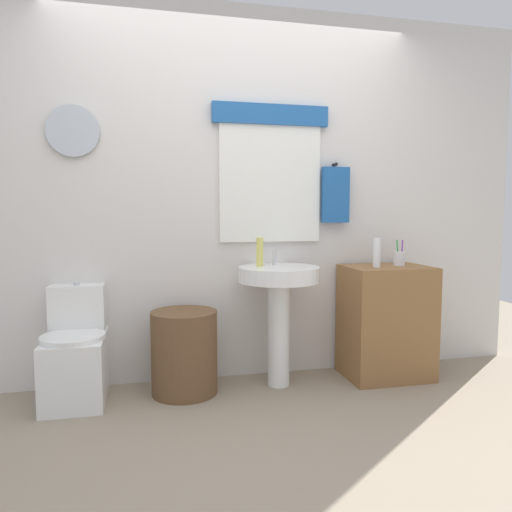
# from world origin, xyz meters

# --- Properties ---
(ground_plane) EXTENTS (8.00, 8.00, 0.00)m
(ground_plane) POSITION_xyz_m (0.00, 0.00, 0.00)
(ground_plane) COLOR gray
(back_wall) EXTENTS (4.40, 0.18, 2.60)m
(back_wall) POSITION_xyz_m (0.00, 1.15, 1.30)
(back_wall) COLOR silver
(back_wall) RESTS_ON ground_plane
(toilet) EXTENTS (0.38, 0.51, 0.73)m
(toilet) POSITION_xyz_m (-1.06, 0.88, 0.28)
(toilet) COLOR white
(toilet) RESTS_ON ground_plane
(laundry_hamper) EXTENTS (0.43, 0.43, 0.54)m
(laundry_hamper) POSITION_xyz_m (-0.39, 0.85, 0.27)
(laundry_hamper) COLOR brown
(laundry_hamper) RESTS_ON ground_plane
(pedestal_sink) EXTENTS (0.55, 0.55, 0.82)m
(pedestal_sink) POSITION_xyz_m (0.25, 0.85, 0.62)
(pedestal_sink) COLOR white
(pedestal_sink) RESTS_ON ground_plane
(faucet) EXTENTS (0.03, 0.03, 0.10)m
(faucet) POSITION_xyz_m (0.25, 0.97, 0.87)
(faucet) COLOR silver
(faucet) RESTS_ON pedestal_sink
(wooden_cabinet) EXTENTS (0.59, 0.44, 0.80)m
(wooden_cabinet) POSITION_xyz_m (1.05, 0.85, 0.40)
(wooden_cabinet) COLOR olive
(wooden_cabinet) RESTS_ON ground_plane
(soap_bottle) EXTENTS (0.05, 0.05, 0.20)m
(soap_bottle) POSITION_xyz_m (0.13, 0.90, 0.91)
(soap_bottle) COLOR #DBD166
(soap_bottle) RESTS_ON pedestal_sink
(lotion_bottle) EXTENTS (0.05, 0.05, 0.21)m
(lotion_bottle) POSITION_xyz_m (0.94, 0.81, 0.90)
(lotion_bottle) COLOR white
(lotion_bottle) RESTS_ON wooden_cabinet
(toothbrush_cup) EXTENTS (0.08, 0.08, 0.19)m
(toothbrush_cup) POSITION_xyz_m (1.15, 0.87, 0.85)
(toothbrush_cup) COLOR silver
(toothbrush_cup) RESTS_ON wooden_cabinet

